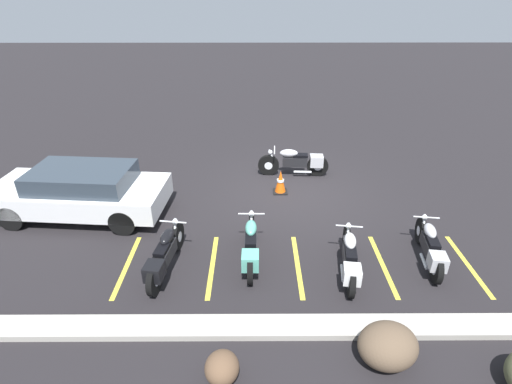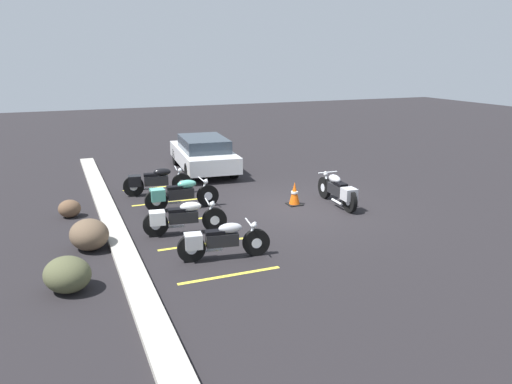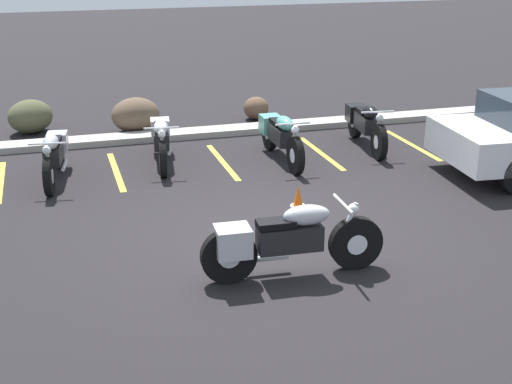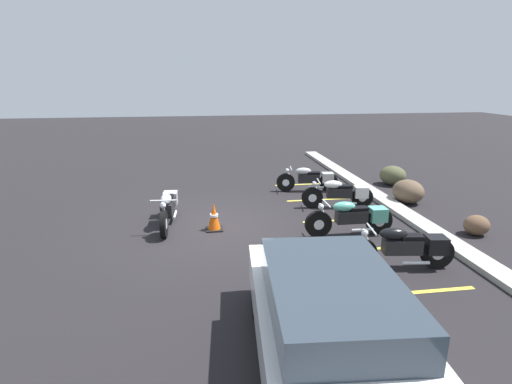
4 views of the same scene
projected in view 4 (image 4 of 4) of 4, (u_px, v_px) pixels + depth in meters
name	position (u px, v px, depth m)	size (l,w,h in m)	color
ground	(214.00, 225.00, 9.96)	(60.00, 60.00, 0.00)	black
motorcycle_silver_featured	(168.00, 207.00, 9.90)	(2.16, 0.61, 0.85)	black
parked_bike_0	(310.00, 179.00, 12.81)	(0.62, 1.97, 0.78)	black
parked_bike_1	(341.00, 193.00, 11.17)	(0.63, 2.00, 0.79)	black
parked_bike_2	(354.00, 217.00, 9.21)	(0.59, 2.09, 0.82)	black
parked_bike_3	(405.00, 247.00, 7.58)	(0.66, 2.09, 0.82)	black
car_white	(333.00, 326.00, 4.76)	(4.43, 2.14, 1.29)	black
concrete_curb	(404.00, 213.00, 10.66)	(18.00, 0.50, 0.12)	#A8A399
landscape_rock_0	(408.00, 191.00, 11.65)	(0.95, 0.83, 0.68)	brown
landscape_rock_1	(393.00, 175.00, 13.62)	(0.89, 0.80, 0.65)	#4D4F34
landscape_rock_2	(477.00, 225.00, 9.27)	(0.53, 0.58, 0.47)	brown
traffic_cone	(214.00, 217.00, 9.56)	(0.40, 0.40, 0.67)	black
stall_line_0	(305.00, 184.00, 13.76)	(0.10, 2.10, 0.00)	gold
stall_line_1	(321.00, 200.00, 12.03)	(0.10, 2.10, 0.00)	gold
stall_line_2	(342.00, 220.00, 10.29)	(0.10, 2.10, 0.00)	gold
stall_line_3	(373.00, 249.00, 8.56)	(0.10, 2.10, 0.00)	gold
stall_line_4	(418.00, 292.00, 6.83)	(0.10, 2.10, 0.00)	gold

